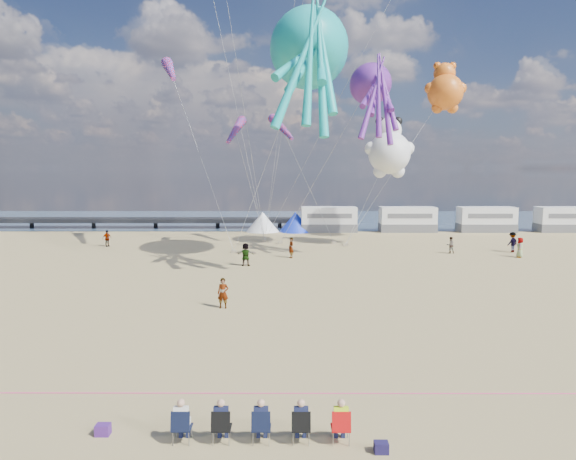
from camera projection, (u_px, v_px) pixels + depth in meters
The scene contains 32 objects.
ground at pixel (261, 344), 22.33m from camera, with size 120.00×120.00×0.00m, color tan.
water at pixel (281, 219), 76.93m from camera, with size 120.00×120.00×0.00m, color #354C66.
pier at pixel (62, 220), 65.97m from camera, with size 60.00×3.00×0.50m, color black.
motorhome_0 at pixel (329, 219), 61.85m from camera, with size 6.60×2.50×3.00m, color silver.
motorhome_1 at pixel (407, 219), 61.82m from camera, with size 6.60×2.50×3.00m, color silver.
motorhome_2 at pixel (486, 219), 61.79m from camera, with size 6.60×2.50×3.00m, color silver.
motorhome_3 at pixel (565, 219), 61.76m from camera, with size 6.60×2.50×3.00m, color silver.
tent_white at pixel (263, 222), 61.90m from camera, with size 4.00×4.00×2.40m, color white.
tent_blue at pixel (296, 222), 61.89m from camera, with size 4.00×4.00×2.40m, color #1933CC.
spectator_row at pixel (261, 420), 14.22m from camera, with size 6.10×0.90×1.30m, color black, non-canonical shape.
cooler_purple at pixel (103, 430), 14.66m from camera, with size 0.40×0.30×0.32m, color #451D6E.
cooler_navy at pixel (381, 447), 13.74m from camera, with size 0.38×0.28×0.30m, color #19143E.
rope_line at pixel (252, 393), 17.36m from camera, with size 0.03×0.03×34.00m, color #F2338C.
standing_person at pixel (223, 293), 27.92m from camera, with size 0.61×0.40×1.67m, color tan.
beachgoer_0 at pixel (520, 248), 43.91m from camera, with size 0.63×0.41×1.72m, color #7F6659.
beachgoer_1 at pixel (450, 245), 46.10m from camera, with size 0.73×0.47×1.48m, color #7F6659.
beachgoer_2 at pixel (512, 242), 46.67m from camera, with size 0.90×0.70×1.85m, color #7F6659.
beachgoer_3 at pixel (107, 238), 50.16m from camera, with size 1.03×0.59×1.60m, color #7F6659.
beachgoer_4 at pixel (246, 254), 40.12m from camera, with size 1.06×0.44×1.81m, color #7F6659.
beachgoer_5 at pixel (291, 248), 43.67m from camera, with size 1.63×0.52×1.75m, color #7F6659.
sandbag_a at pixel (234, 252), 46.42m from camera, with size 0.50×0.35×0.22m, color gray.
sandbag_b at pixel (280, 243), 52.04m from camera, with size 0.50×0.35×0.22m, color gray.
sandbag_c at pixel (346, 245), 50.51m from camera, with size 0.50×0.35×0.22m, color gray.
sandbag_d at pixel (334, 242), 52.28m from camera, with size 0.50×0.35×0.22m, color gray.
sandbag_e at pixel (265, 240), 53.68m from camera, with size 0.50×0.35×0.22m, color gray.
kite_octopus_teal at pixel (309, 49), 39.79m from camera, with size 4.77×11.13×12.72m, color #15A4A4, non-canonical shape.
kite_octopus_purple at pixel (370, 84), 46.07m from camera, with size 3.73×8.69×9.93m, color #68248D, non-canonical shape.
kite_panda at pixel (389, 153), 48.63m from camera, with size 4.86×4.58×6.87m, color white, non-canonical shape.
kite_teddy_orange at pixel (445, 92), 50.53m from camera, with size 4.25×4.00×6.00m, color orange, non-canonical shape.
windsock_left at pixel (170, 70), 46.15m from camera, with size 1.10×7.97×7.97m, color red, non-canonical shape.
windsock_mid at pixel (282, 128), 49.97m from camera, with size 1.00×5.43×5.43m, color red, non-canonical shape.
windsock_right at pixel (235, 131), 47.19m from camera, with size 0.90×4.99×4.99m, color red, non-canonical shape.
Camera 1 is at (1.26, -21.57, 7.58)m, focal length 32.00 mm.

